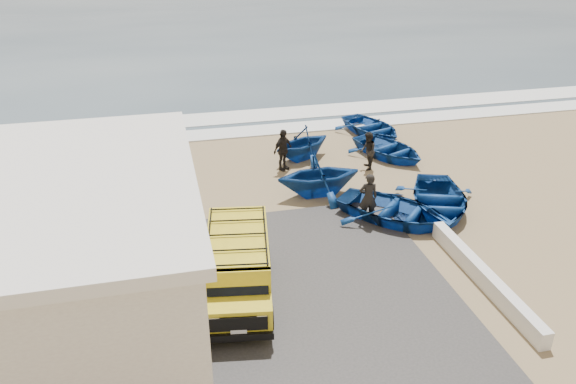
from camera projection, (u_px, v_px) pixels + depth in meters
ground at (299, 253)px, 18.61m from camera, size 160.00×160.00×0.00m
slab at (249, 297)px, 16.43m from camera, size 12.00×10.00×0.05m
ocean at (183, 10)px, 67.53m from camera, size 180.00×88.00×0.01m
surf_line at (241, 132)px, 29.08m from camera, size 180.00×1.60×0.06m
surf_wash at (234, 117)px, 31.27m from camera, size 180.00×2.20×0.04m
building at (35, 259)px, 14.35m from camera, size 8.40×9.40×4.30m
parapet at (484, 277)px, 16.91m from camera, size 0.35×6.00×0.55m
van at (238, 264)px, 16.14m from camera, size 2.45×4.75×1.94m
boat_near_left at (395, 210)px, 20.41m from camera, size 5.19×5.21×0.89m
boat_near_right at (439, 200)px, 21.16m from camera, size 4.28×5.03×0.88m
boat_mid_left at (319, 175)px, 22.17m from camera, size 3.50×3.06×1.77m
boat_mid_right at (389, 149)px, 25.96m from camera, size 4.08×4.64×0.80m
boat_far_left at (302, 143)px, 25.59m from camera, size 3.83×3.64×1.58m
boat_far_right at (372, 127)px, 28.61m from camera, size 3.81×4.55×0.81m
fisherman_front at (368, 198)px, 20.22m from camera, size 0.73×0.52×1.88m
fisherman_middle at (368, 151)px, 24.51m from camera, size 0.82×0.96×1.69m
fisherman_back at (283, 150)px, 24.41m from camera, size 1.15×1.00×1.86m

